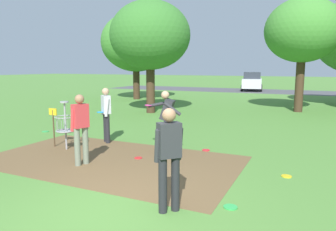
% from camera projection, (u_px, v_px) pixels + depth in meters
% --- Properties ---
extents(ground_plane, '(160.00, 160.00, 0.00)m').
position_uv_depth(ground_plane, '(116.00, 215.00, 5.06)').
color(ground_plane, '#518438').
extents(dirt_tee_pad, '(6.43, 3.64, 0.01)m').
position_uv_depth(dirt_tee_pad, '(111.00, 160.00, 8.03)').
color(dirt_tee_pad, brown).
rests_on(dirt_tee_pad, ground).
extents(disc_golf_basket, '(0.98, 0.58, 1.39)m').
position_uv_depth(disc_golf_basket, '(64.00, 123.00, 9.00)').
color(disc_golf_basket, '#9E9EA3').
rests_on(disc_golf_basket, ground).
extents(player_foreground_watching, '(1.16, 0.43, 1.71)m').
position_uv_depth(player_foreground_watching, '(167.00, 117.00, 8.60)').
color(player_foreground_watching, '#384260').
rests_on(player_foreground_watching, ground).
extents(player_throwing, '(0.47, 0.45, 1.71)m').
position_uv_depth(player_throwing, '(106.00, 112.00, 9.79)').
color(player_throwing, '#232328').
rests_on(player_throwing, ground).
extents(player_waiting_left, '(0.44, 0.50, 1.71)m').
position_uv_depth(player_waiting_left, '(81.00, 125.00, 7.52)').
color(player_waiting_left, slate).
rests_on(player_waiting_left, ground).
extents(player_waiting_right, '(0.45, 0.45, 1.71)m').
position_uv_depth(player_waiting_right, '(169.00, 154.00, 5.05)').
color(player_waiting_right, '#232328').
rests_on(player_waiting_right, ground).
extents(frisbee_near_basket, '(0.24, 0.24, 0.02)m').
position_uv_depth(frisbee_near_basket, '(230.00, 207.00, 5.32)').
color(frisbee_near_basket, green).
rests_on(frisbee_near_basket, ground).
extents(frisbee_by_tee, '(0.22, 0.22, 0.02)m').
position_uv_depth(frisbee_by_tee, '(286.00, 176.00, 6.82)').
color(frisbee_by_tee, gold).
rests_on(frisbee_by_tee, ground).
extents(frisbee_mid_grass, '(0.22, 0.22, 0.02)m').
position_uv_depth(frisbee_mid_grass, '(206.00, 150.00, 8.95)').
color(frisbee_mid_grass, red).
rests_on(frisbee_mid_grass, ground).
extents(frisbee_scattered_a, '(0.20, 0.20, 0.02)m').
position_uv_depth(frisbee_scattered_a, '(138.00, 158.00, 8.19)').
color(frisbee_scattered_a, red).
rests_on(frisbee_scattered_a, ground).
extents(frisbee_scattered_b, '(0.24, 0.24, 0.02)m').
position_uv_depth(frisbee_scattered_b, '(45.00, 132.00, 11.54)').
color(frisbee_scattered_b, green).
rests_on(frisbee_scattered_b, ground).
extents(tree_mid_left, '(4.96, 4.96, 6.21)m').
position_uv_depth(tree_mid_left, '(136.00, 42.00, 22.64)').
color(tree_mid_left, '#422D1E').
rests_on(tree_mid_left, ground).
extents(tree_far_left, '(3.83, 3.83, 5.82)m').
position_uv_depth(tree_far_left, '(303.00, 31.00, 16.06)').
color(tree_far_left, '#422D1E').
rests_on(tree_far_left, ground).
extents(tree_far_center, '(4.03, 4.03, 5.63)m').
position_uv_depth(tree_far_center, '(150.00, 36.00, 15.79)').
color(tree_far_center, '#422D1E').
rests_on(tree_far_center, ground).
extents(parking_lot_strip, '(36.00, 6.00, 0.01)m').
position_uv_depth(parking_lot_strip, '(282.00, 92.00, 30.05)').
color(parking_lot_strip, '#4C4C51').
rests_on(parking_lot_strip, ground).
extents(parked_car_leftmost, '(2.45, 4.43, 1.84)m').
position_uv_depth(parked_car_leftmost, '(252.00, 81.00, 31.43)').
color(parked_car_leftmost, silver).
rests_on(parked_car_leftmost, ground).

